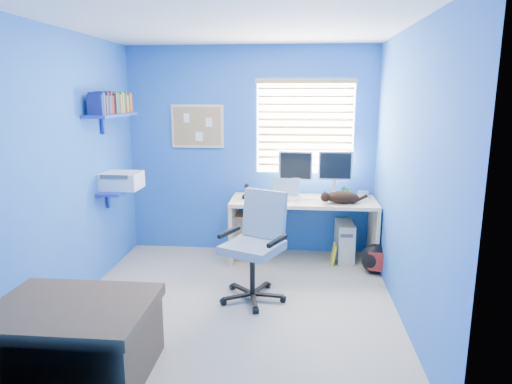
# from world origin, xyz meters

# --- Properties ---
(floor) EXTENTS (3.00, 3.20, 0.00)m
(floor) POSITION_xyz_m (0.00, 0.00, 0.00)
(floor) COLOR tan
(floor) RESTS_ON ground
(ceiling) EXTENTS (3.00, 3.20, 0.00)m
(ceiling) POSITION_xyz_m (0.00, 0.00, 2.50)
(ceiling) COLOR white
(ceiling) RESTS_ON wall_back
(wall_back) EXTENTS (3.00, 0.01, 2.50)m
(wall_back) POSITION_xyz_m (0.00, 1.60, 1.25)
(wall_back) COLOR blue
(wall_back) RESTS_ON ground
(wall_front) EXTENTS (3.00, 0.01, 2.50)m
(wall_front) POSITION_xyz_m (0.00, -1.60, 1.25)
(wall_front) COLOR blue
(wall_front) RESTS_ON ground
(wall_left) EXTENTS (0.01, 3.20, 2.50)m
(wall_left) POSITION_xyz_m (-1.50, 0.00, 1.25)
(wall_left) COLOR blue
(wall_left) RESTS_ON ground
(wall_right) EXTENTS (0.01, 3.20, 2.50)m
(wall_right) POSITION_xyz_m (1.50, 0.00, 1.25)
(wall_right) COLOR blue
(wall_right) RESTS_ON ground
(desk) EXTENTS (1.67, 0.65, 0.74)m
(desk) POSITION_xyz_m (0.64, 1.26, 0.37)
(desk) COLOR tan
(desk) RESTS_ON floor
(laptop) EXTENTS (0.38, 0.33, 0.22)m
(laptop) POSITION_xyz_m (0.41, 1.28, 0.85)
(laptop) COLOR silver
(laptop) RESTS_ON desk
(monitor_left) EXTENTS (0.41, 0.17, 0.54)m
(monitor_left) POSITION_xyz_m (0.55, 1.43, 1.01)
(monitor_left) COLOR silver
(monitor_left) RESTS_ON desk
(monitor_right) EXTENTS (0.40, 0.13, 0.54)m
(monitor_right) POSITION_xyz_m (1.01, 1.47, 1.01)
(monitor_right) COLOR silver
(monitor_right) RESTS_ON desk
(phone) EXTENTS (0.10, 0.12, 0.17)m
(phone) POSITION_xyz_m (-0.01, 1.26, 0.82)
(phone) COLOR black
(phone) RESTS_ON desk
(mug) EXTENTS (0.10, 0.09, 0.10)m
(mug) POSITION_xyz_m (1.15, 1.49, 0.79)
(mug) COLOR #27603B
(mug) RESTS_ON desk
(cd_spindle) EXTENTS (0.13, 0.13, 0.07)m
(cd_spindle) POSITION_xyz_m (1.35, 1.45, 0.78)
(cd_spindle) COLOR silver
(cd_spindle) RESTS_ON desk
(cat) EXTENTS (0.42, 0.30, 0.13)m
(cat) POSITION_xyz_m (1.07, 1.12, 0.81)
(cat) COLOR black
(cat) RESTS_ON desk
(tower_pc) EXTENTS (0.21, 0.45, 0.45)m
(tower_pc) POSITION_xyz_m (1.14, 1.35, 0.23)
(tower_pc) COLOR beige
(tower_pc) RESTS_ON floor
(drawer_boxes) EXTENTS (0.35, 0.28, 0.54)m
(drawer_boxes) POSITION_xyz_m (0.02, 1.29, 0.27)
(drawer_boxes) COLOR tan
(drawer_boxes) RESTS_ON floor
(yellow_book) EXTENTS (0.03, 0.17, 0.24)m
(yellow_book) POSITION_xyz_m (1.00, 1.15, 0.12)
(yellow_book) COLOR yellow
(yellow_book) RESTS_ON floor
(backpack) EXTENTS (0.35, 0.31, 0.34)m
(backpack) POSITION_xyz_m (1.43, 0.92, 0.17)
(backpack) COLOR black
(backpack) RESTS_ON floor
(bed_corner) EXTENTS (1.10, 0.78, 0.53)m
(bed_corner) POSITION_xyz_m (-0.99, -1.15, 0.26)
(bed_corner) COLOR brown
(bed_corner) RESTS_ON floor
(office_chair) EXTENTS (0.80, 0.80, 1.03)m
(office_chair) POSITION_xyz_m (0.18, 0.20, 0.38)
(office_chair) COLOR black
(office_chair) RESTS_ON floor
(window_blinds) EXTENTS (1.15, 0.05, 1.10)m
(window_blinds) POSITION_xyz_m (0.65, 1.57, 1.55)
(window_blinds) COLOR white
(window_blinds) RESTS_ON ground
(corkboard) EXTENTS (0.64, 0.02, 0.52)m
(corkboard) POSITION_xyz_m (-0.65, 1.58, 1.55)
(corkboard) COLOR tan
(corkboard) RESTS_ON ground
(wall_shelves) EXTENTS (0.42, 0.90, 1.05)m
(wall_shelves) POSITION_xyz_m (-1.35, 0.75, 1.43)
(wall_shelves) COLOR #2031A3
(wall_shelves) RESTS_ON ground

